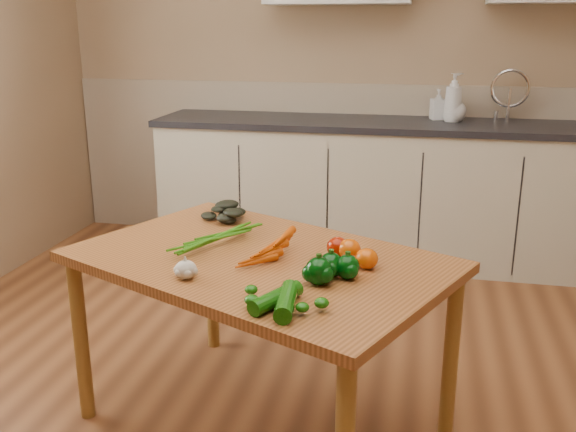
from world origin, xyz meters
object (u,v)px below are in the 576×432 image
(zucchini_a, at_px, (286,301))
(zucchini_b, at_px, (276,298))
(tomato_c, at_px, (367,259))
(pepper_c, at_px, (319,271))
(tomato_a, at_px, (338,247))
(soap_bottle_a, at_px, (454,98))
(pepper_a, at_px, (331,265))
(leafy_greens, at_px, (225,210))
(carrot_bunch, at_px, (254,246))
(soap_bottle_c, at_px, (456,107))
(soap_bottle_b, at_px, (438,104))
(pepper_b, at_px, (348,267))
(tomato_b, at_px, (349,249))
(table, at_px, (260,277))
(garlic_bulb, at_px, (186,270))

(zucchini_a, height_order, zucchini_b, zucchini_a)
(tomato_c, xyz_separation_m, zucchini_b, (-0.23, -0.36, -0.01))
(pepper_c, distance_m, tomato_a, 0.26)
(soap_bottle_a, height_order, tomato_a, soap_bottle_a)
(pepper_a, height_order, pepper_c, pepper_c)
(leafy_greens, bearing_deg, carrot_bunch, -58.74)
(soap_bottle_c, height_order, pepper_c, soap_bottle_c)
(soap_bottle_a, bearing_deg, leafy_greens, 120.13)
(soap_bottle_c, distance_m, zucchini_a, 2.55)
(soap_bottle_c, bearing_deg, soap_bottle_b, 19.43)
(leafy_greens, bearing_deg, tomato_a, -32.20)
(pepper_b, bearing_deg, tomato_a, 106.90)
(pepper_a, height_order, zucchini_a, pepper_a)
(pepper_a, height_order, tomato_c, pepper_a)
(tomato_a, relative_size, tomato_b, 0.98)
(soap_bottle_c, distance_m, tomato_b, 2.08)
(leafy_greens, height_order, tomato_b, leafy_greens)
(pepper_c, xyz_separation_m, tomato_b, (0.07, 0.24, -0.01))
(soap_bottle_a, height_order, pepper_c, soap_bottle_a)
(soap_bottle_a, bearing_deg, pepper_a, 138.66)
(table, height_order, tomato_a, tomato_a)
(soap_bottle_a, height_order, soap_bottle_b, soap_bottle_a)
(table, height_order, zucchini_a, zucchini_a)
(soap_bottle_a, distance_m, leafy_greens, 1.95)
(zucchini_b, bearing_deg, tomato_b, 69.24)
(pepper_b, bearing_deg, leafy_greens, 138.03)
(carrot_bunch, height_order, zucchini_b, carrot_bunch)
(carrot_bunch, xyz_separation_m, garlic_bulb, (-0.16, -0.27, -0.00))
(soap_bottle_a, distance_m, tomato_c, 2.14)
(leafy_greens, bearing_deg, tomato_c, -33.66)
(pepper_a, distance_m, pepper_c, 0.08)
(garlic_bulb, height_order, zucchini_b, garlic_bulb)
(carrot_bunch, distance_m, leafy_greens, 0.42)
(pepper_c, bearing_deg, tomato_b, 74.18)
(leafy_greens, xyz_separation_m, tomato_b, (0.56, -0.34, -0.01))
(garlic_bulb, distance_m, zucchini_b, 0.36)
(pepper_a, height_order, pepper_b, pepper_a)
(pepper_a, bearing_deg, soap_bottle_b, 81.24)
(carrot_bunch, bearing_deg, table, -12.66)
(zucchini_b, bearing_deg, pepper_a, 64.59)
(pepper_a, bearing_deg, pepper_b, -4.16)
(garlic_bulb, bearing_deg, table, 53.24)
(tomato_b, bearing_deg, soap_bottle_a, 78.89)
(tomato_b, bearing_deg, pepper_b, -85.13)
(tomato_b, height_order, tomato_c, tomato_b)
(soap_bottle_b, distance_m, pepper_b, 2.29)
(pepper_a, relative_size, zucchini_a, 0.40)
(leafy_greens, height_order, tomato_a, leafy_greens)
(table, distance_m, soap_bottle_b, 2.25)
(tomato_a, bearing_deg, soap_bottle_c, 77.21)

